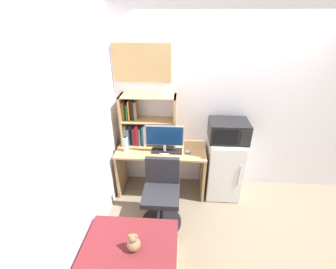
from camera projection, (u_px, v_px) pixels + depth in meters
wall_back at (256, 107)px, 3.17m from camera, size 6.40×0.04×2.60m
wall_left at (59, 170)px, 1.85m from camera, size 0.04×4.40×2.60m
desk at (161, 162)px, 3.34m from camera, size 1.27×0.55×0.74m
hutch_bookshelf at (141, 122)px, 3.24m from camera, size 0.78×0.27×0.74m
monitor at (165, 138)px, 3.07m from camera, size 0.52×0.19×0.40m
keyboard at (167, 151)px, 3.17m from camera, size 0.42×0.16×0.02m
computer_mouse at (188, 151)px, 3.14m from camera, size 0.06×0.08×0.04m
water_bottle at (126, 144)px, 3.14m from camera, size 0.07×0.07×0.23m
mini_fridge at (223, 167)px, 3.31m from camera, size 0.48×0.50×0.92m
microwave at (228, 131)px, 3.04m from camera, size 0.52×0.40×0.28m
desk_chair at (162, 197)px, 2.86m from camera, size 0.52×0.52×0.88m
bed at (131, 263)px, 2.28m from camera, size 0.96×0.79×0.43m
teddy_bear at (134, 243)px, 2.13m from camera, size 0.13×0.13×0.20m
wall_corkboard at (142, 63)px, 2.96m from camera, size 0.77×0.02×0.50m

